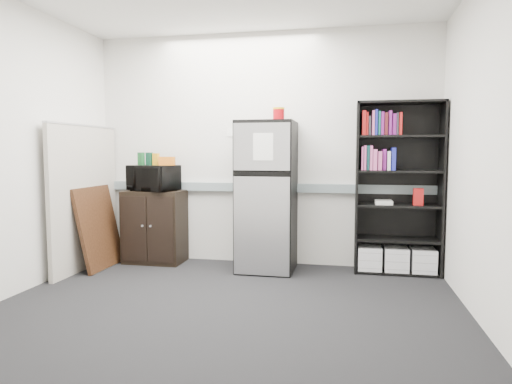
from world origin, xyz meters
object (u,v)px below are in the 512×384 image
at_px(cabinet, 155,226).
at_px(refrigerator, 267,196).
at_px(cubicle_partition, 85,197).
at_px(microwave, 153,178).
at_px(bookshelf, 398,189).

xyz_separation_m(cabinet, refrigerator, (1.37, -0.08, 0.40)).
bearing_deg(cubicle_partition, microwave, 32.10).
bearing_deg(cubicle_partition, bookshelf, 8.06).
bearing_deg(bookshelf, refrigerator, -174.16).
distance_m(cabinet, microwave, 0.58).
xyz_separation_m(bookshelf, cubicle_partition, (-3.43, -0.49, -0.10)).
xyz_separation_m(bookshelf, microwave, (-2.78, -0.08, 0.10)).
xyz_separation_m(cubicle_partition, refrigerator, (2.02, 0.34, 0.01)).
distance_m(cubicle_partition, cabinet, 0.86).
bearing_deg(refrigerator, cubicle_partition, -170.17).
height_order(cubicle_partition, cabinet, cubicle_partition).
distance_m(cubicle_partition, refrigerator, 2.04).
relative_size(cabinet, microwave, 1.58).
distance_m(bookshelf, refrigerator, 1.42).
height_order(bookshelf, cubicle_partition, bookshelf).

